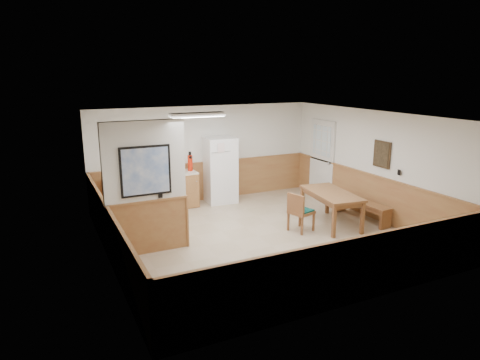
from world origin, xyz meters
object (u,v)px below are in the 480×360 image
refrigerator (220,170)px  dining_chair (299,210)px  dining_table (331,196)px  dining_bench (362,205)px  fire_extinguisher (190,162)px  soap_bottle (118,173)px

refrigerator → dining_chair: bearing=-73.4°
dining_table → dining_bench: bearing=4.4°
fire_extinguisher → soap_bottle: 1.79m
refrigerator → dining_bench: bearing=-45.1°
dining_chair → soap_bottle: size_ratio=3.73×
soap_bottle → fire_extinguisher: bearing=-0.2°
refrigerator → fire_extinguisher: size_ratio=3.48×
fire_extinguisher → soap_bottle: size_ratio=2.16×
dining_table → refrigerator: bearing=127.0°
dining_table → fire_extinguisher: (-2.32, 2.76, 0.46)m
dining_table → fire_extinguisher: bearing=137.7°
dining_table → fire_extinguisher: size_ratio=3.42×
dining_chair → fire_extinguisher: size_ratio=1.73×
fire_extinguisher → soap_bottle: (-1.79, 0.01, -0.10)m
refrigerator → soap_bottle: refrigerator is taller
dining_table → soap_bottle: bearing=153.7°
dining_bench → dining_chair: dining_chair is taller
dining_chair → fire_extinguisher: (-1.43, 2.83, 0.62)m
refrigerator → soap_bottle: (-2.59, 0.07, 0.16)m
dining_bench → fire_extinguisher: size_ratio=3.11×
refrigerator → dining_chair: size_ratio=2.01×
dining_bench → fire_extinguisher: fire_extinguisher is taller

